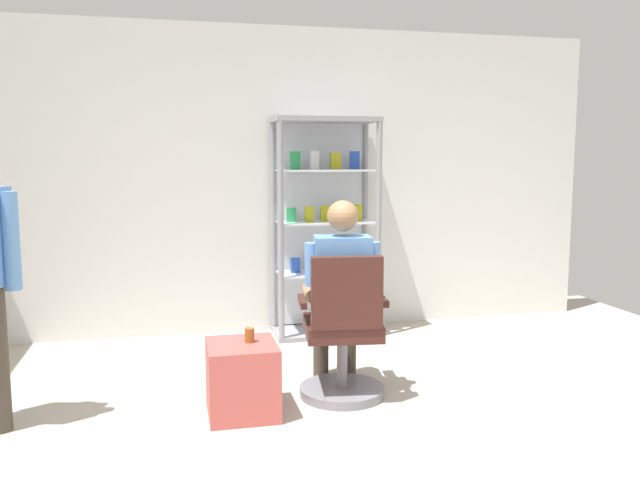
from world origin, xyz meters
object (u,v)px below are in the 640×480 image
storage_crate (242,379)px  display_cabinet_main (323,225)px  tea_glass (250,335)px  office_chair (343,340)px  seated_shopkeeper (340,286)px

storage_crate → display_cabinet_main: bearing=62.0°
display_cabinet_main → tea_glass: bearing=-117.0°
storage_crate → tea_glass: tea_glass is taller
display_cabinet_main → office_chair: display_cabinet_main is taller
office_chair → storage_crate: bearing=-171.1°
office_chair → seated_shopkeeper: 0.36m
office_chair → tea_glass: 0.63m
seated_shopkeeper → tea_glass: bearing=-158.9°
office_chair → seated_shopkeeper: (0.02, 0.16, 0.32)m
seated_shopkeeper → tea_glass: 0.72m
office_chair → tea_glass: size_ratio=10.86×
seated_shopkeeper → storage_crate: size_ratio=2.91×
display_cabinet_main → storage_crate: (-0.91, -1.72, -0.74)m
seated_shopkeeper → display_cabinet_main: bearing=81.0°
office_chair → storage_crate: size_ratio=2.17×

